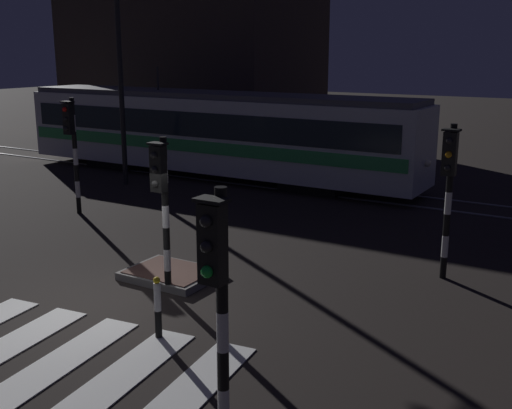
{
  "coord_description": "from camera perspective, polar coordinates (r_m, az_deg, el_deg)",
  "views": [
    {
      "loc": [
        8.41,
        -8.18,
        4.82
      ],
      "look_at": [
        1.27,
        3.66,
        1.4
      ],
      "focal_mm": 44.12,
      "sensor_mm": 36.0,
      "label": 1
    }
  ],
  "objects": [
    {
      "name": "tram",
      "position": [
        24.36,
        -4.15,
        6.61
      ],
      "size": [
        16.92,
        2.58,
        4.15
      ],
      "color": "silver",
      "rests_on": "ground"
    },
    {
      "name": "traffic_light_corner_far_left",
      "position": [
        19.28,
        -16.35,
        5.77
      ],
      "size": [
        0.36,
        0.42,
        3.46
      ],
      "color": "black",
      "rests_on": "ground"
    },
    {
      "name": "traffic_light_median_centre",
      "position": [
        12.43,
        -8.53,
        1.09
      ],
      "size": [
        0.36,
        0.42,
        3.18
      ],
      "color": "black",
      "rests_on": "ground"
    },
    {
      "name": "bollard_island_edge",
      "position": [
        10.94,
        -8.9,
        -9.21
      ],
      "size": [
        0.12,
        0.12,
        1.11
      ],
      "color": "black",
      "rests_on": "ground"
    },
    {
      "name": "rail_near",
      "position": [
        21.35,
        7.04,
        0.78
      ],
      "size": [
        80.0,
        0.12,
        0.03
      ],
      "primitive_type": "cube",
      "color": "#59595E",
      "rests_on": "ground"
    },
    {
      "name": "traffic_island",
      "position": [
        13.83,
        -7.72,
        -6.25
      ],
      "size": [
        1.9,
        1.45,
        0.18
      ],
      "color": "slate",
      "rests_on": "ground"
    },
    {
      "name": "traffic_light_corner_near_right",
      "position": [
        7.04,
        -3.51,
        -7.71
      ],
      "size": [
        0.36,
        0.42,
        3.38
      ],
      "color": "black",
      "rests_on": "ground"
    },
    {
      "name": "ground_plane",
      "position": [
        12.68,
        -13.74,
        -8.86
      ],
      "size": [
        120.0,
        120.0,
        0.0
      ],
      "primitive_type": "plane",
      "color": "black"
    },
    {
      "name": "traffic_light_corner_far_right",
      "position": [
        13.65,
        17.09,
        2.23
      ],
      "size": [
        0.36,
        0.42,
        3.34
      ],
      "color": "black",
      "rests_on": "ground"
    },
    {
      "name": "street_lamp_trackside_left",
      "position": [
        22.95,
        -12.69,
        12.57
      ],
      "size": [
        0.44,
        1.21,
        6.94
      ],
      "color": "black",
      "rests_on": "ground"
    },
    {
      "name": "rail_far",
      "position": [
        22.64,
        8.53,
        1.48
      ],
      "size": [
        80.0,
        0.12,
        0.03
      ],
      "primitive_type": "cube",
      "color": "#59595E",
      "rests_on": "ground"
    },
    {
      "name": "building_backdrop",
      "position": [
        35.85,
        -5.78,
        12.86
      ],
      "size": [
        12.82,
        8.0,
        8.44
      ],
      "primitive_type": "cube",
      "color": "#382D28",
      "rests_on": "ground"
    }
  ]
}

